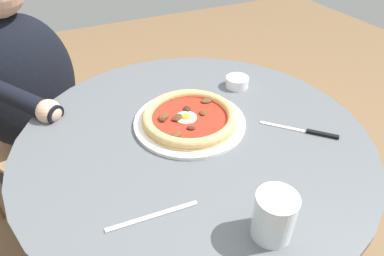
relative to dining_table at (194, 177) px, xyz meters
name	(u,v)px	position (x,y,z in m)	size (l,w,h in m)	color
dining_table	(194,177)	(0.00, 0.00, 0.00)	(0.92, 0.92, 0.75)	#565B60
pizza_on_plate	(190,118)	(-0.01, -0.05, 0.18)	(0.30, 0.30, 0.04)	white
water_glass	(272,219)	(0.00, 0.33, 0.20)	(0.08, 0.08, 0.10)	silver
steak_knife	(310,132)	(-0.28, 0.13, 0.16)	(0.15, 0.15, 0.01)	silver
ramekin_capers	(237,82)	(-0.23, -0.16, 0.18)	(0.07, 0.07, 0.03)	white
fork_utensil	(153,216)	(0.19, 0.20, 0.16)	(0.19, 0.02, 0.00)	#BCBCC1
diner_person	(41,129)	(0.39, -0.57, -0.09)	(0.45, 0.59, 1.12)	#282833
cafe_chair_diner	(17,115)	(0.47, -0.69, -0.08)	(0.59, 0.59, 0.84)	#957050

